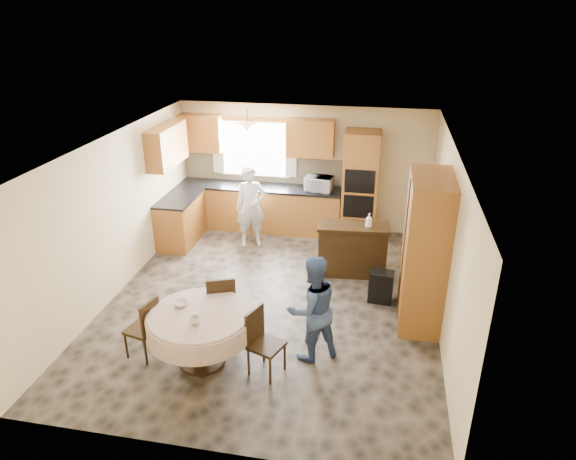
% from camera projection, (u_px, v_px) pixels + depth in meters
% --- Properties ---
extents(floor, '(5.00, 6.00, 0.01)m').
position_uv_depth(floor, '(272.00, 301.00, 8.07)').
color(floor, brown).
rests_on(floor, ground).
extents(ceiling, '(5.00, 6.00, 0.01)m').
position_uv_depth(ceiling, '(270.00, 145.00, 7.05)').
color(ceiling, white).
rests_on(ceiling, wall_back).
extents(wall_back, '(5.00, 0.02, 2.50)m').
position_uv_depth(wall_back, '(304.00, 168.00, 10.25)').
color(wall_back, beige).
rests_on(wall_back, floor).
extents(wall_front, '(5.00, 0.02, 2.50)m').
position_uv_depth(wall_front, '(203.00, 354.00, 4.87)').
color(wall_front, beige).
rests_on(wall_front, floor).
extents(wall_left, '(0.02, 6.00, 2.50)m').
position_uv_depth(wall_left, '(115.00, 216.00, 7.99)').
color(wall_left, beige).
rests_on(wall_left, floor).
extents(wall_right, '(0.02, 6.00, 2.50)m').
position_uv_depth(wall_right, '(447.00, 242.00, 7.13)').
color(wall_right, beige).
rests_on(wall_right, floor).
extents(window, '(1.40, 0.03, 1.10)m').
position_uv_depth(window, '(255.00, 149.00, 10.26)').
color(window, white).
rests_on(window, wall_back).
extents(curtain_left, '(0.22, 0.02, 1.15)m').
position_uv_depth(curtain_left, '(218.00, 145.00, 10.32)').
color(curtain_left, white).
rests_on(curtain_left, wall_back).
extents(curtain_right, '(0.22, 0.02, 1.15)m').
position_uv_depth(curtain_right, '(291.00, 149.00, 10.06)').
color(curtain_right, white).
rests_on(curtain_right, wall_back).
extents(base_cab_back, '(3.30, 0.60, 0.88)m').
position_uv_depth(base_cab_back, '(260.00, 208.00, 10.46)').
color(base_cab_back, '#C37934').
rests_on(base_cab_back, floor).
extents(counter_back, '(3.30, 0.64, 0.04)m').
position_uv_depth(counter_back, '(259.00, 187.00, 10.27)').
color(counter_back, black).
rests_on(counter_back, base_cab_back).
extents(base_cab_left, '(0.60, 1.20, 0.88)m').
position_uv_depth(base_cab_left, '(181.00, 220.00, 9.88)').
color(base_cab_left, '#C37934').
rests_on(base_cab_left, floor).
extents(counter_left, '(0.64, 1.20, 0.04)m').
position_uv_depth(counter_left, '(179.00, 198.00, 9.69)').
color(counter_left, black).
rests_on(counter_left, base_cab_left).
extents(backsplash, '(3.30, 0.02, 0.55)m').
position_uv_depth(backsplash, '(262.00, 169.00, 10.41)').
color(backsplash, tan).
rests_on(backsplash, wall_back).
extents(wall_cab_left, '(0.85, 0.33, 0.72)m').
position_uv_depth(wall_cab_left, '(201.00, 133.00, 10.18)').
color(wall_cab_left, '#C07330').
rests_on(wall_cab_left, wall_back).
extents(wall_cab_right, '(0.90, 0.33, 0.72)m').
position_uv_depth(wall_cab_right, '(311.00, 138.00, 9.80)').
color(wall_cab_right, '#C07330').
rests_on(wall_cab_right, wall_back).
extents(wall_cab_side, '(0.33, 1.20, 0.72)m').
position_uv_depth(wall_cab_side, '(167.00, 145.00, 9.30)').
color(wall_cab_side, '#C07330').
rests_on(wall_cab_side, wall_left).
extents(oven_tower, '(0.66, 0.62, 2.12)m').
position_uv_depth(oven_tower, '(360.00, 186.00, 9.85)').
color(oven_tower, '#C37934').
rests_on(oven_tower, floor).
extents(oven_upper, '(0.56, 0.01, 0.45)m').
position_uv_depth(oven_upper, '(360.00, 182.00, 9.49)').
color(oven_upper, black).
rests_on(oven_upper, oven_tower).
extents(oven_lower, '(0.56, 0.01, 0.45)m').
position_uv_depth(oven_lower, '(358.00, 207.00, 9.70)').
color(oven_lower, black).
rests_on(oven_lower, oven_tower).
extents(pendant, '(0.36, 0.36, 0.18)m').
position_uv_depth(pendant, '(248.00, 128.00, 9.61)').
color(pendant, beige).
rests_on(pendant, ceiling).
extents(sideboard, '(1.23, 0.59, 0.85)m').
position_uv_depth(sideboard, '(352.00, 251.00, 8.71)').
color(sideboard, '#37230F').
rests_on(sideboard, floor).
extents(space_heater, '(0.39, 0.29, 0.51)m').
position_uv_depth(space_heater, '(381.00, 286.00, 7.97)').
color(space_heater, black).
rests_on(space_heater, floor).
extents(cupboard, '(0.58, 1.15, 2.20)m').
position_uv_depth(cupboard, '(425.00, 252.00, 7.19)').
color(cupboard, '#C37934').
rests_on(cupboard, floor).
extents(dining_table, '(1.32, 1.32, 0.75)m').
position_uv_depth(dining_table, '(200.00, 325.00, 6.46)').
color(dining_table, '#37230F').
rests_on(dining_table, floor).
extents(chair_left, '(0.45, 0.45, 0.85)m').
position_uv_depth(chair_left, '(146.00, 326.00, 6.64)').
color(chair_left, '#37230F').
rests_on(chair_left, floor).
extents(chair_back, '(0.53, 0.53, 0.94)m').
position_uv_depth(chair_back, '(222.00, 303.00, 7.05)').
color(chair_back, '#37230F').
rests_on(chair_back, floor).
extents(chair_right, '(0.49, 0.49, 0.88)m').
position_uv_depth(chair_right, '(262.00, 338.00, 6.36)').
color(chair_right, '#37230F').
rests_on(chair_right, floor).
extents(framed_picture, '(0.06, 0.59, 0.49)m').
position_uv_depth(framed_picture, '(448.00, 199.00, 7.13)').
color(framed_picture, gold).
rests_on(framed_picture, wall_right).
extents(microwave, '(0.56, 0.41, 0.29)m').
position_uv_depth(microwave, '(319.00, 184.00, 9.95)').
color(microwave, silver).
rests_on(microwave, counter_back).
extents(person_sink, '(0.66, 0.55, 1.55)m').
position_uv_depth(person_sink, '(251.00, 207.00, 9.62)').
color(person_sink, silver).
rests_on(person_sink, floor).
extents(person_dining, '(0.90, 0.86, 1.46)m').
position_uv_depth(person_dining, '(312.00, 309.00, 6.53)').
color(person_dining, '#384D7B').
rests_on(person_dining, floor).
extents(bowl_sideboard, '(0.22, 0.22, 0.05)m').
position_uv_depth(bowl_sideboard, '(331.00, 225.00, 8.59)').
color(bowl_sideboard, '#B2B2B2').
rests_on(bowl_sideboard, sideboard).
extents(bottle_sideboard, '(0.14, 0.14, 0.28)m').
position_uv_depth(bottle_sideboard, '(369.00, 221.00, 8.44)').
color(bottle_sideboard, silver).
rests_on(bottle_sideboard, sideboard).
extents(cup_table, '(0.16, 0.16, 0.10)m').
position_uv_depth(cup_table, '(195.00, 320.00, 6.17)').
color(cup_table, '#B2B2B2').
rests_on(cup_table, dining_table).
extents(bowl_table, '(0.19, 0.19, 0.05)m').
position_uv_depth(bowl_table, '(181.00, 304.00, 6.55)').
color(bowl_table, '#B2B2B2').
rests_on(bowl_table, dining_table).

